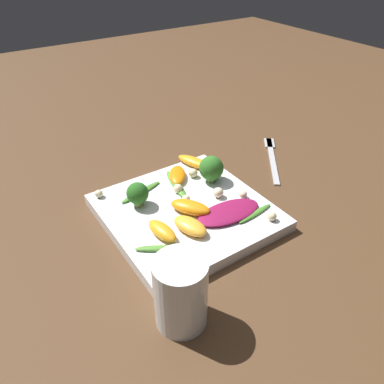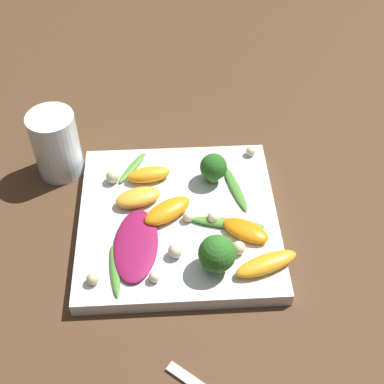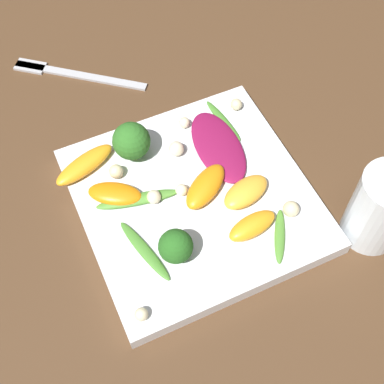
% 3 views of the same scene
% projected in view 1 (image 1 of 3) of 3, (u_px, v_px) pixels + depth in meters
% --- Properties ---
extents(ground_plane, '(2.40, 2.40, 0.00)m').
position_uv_depth(ground_plane, '(186.00, 217.00, 0.62)').
color(ground_plane, '#4C331E').
extents(plate, '(0.25, 0.25, 0.02)m').
position_uv_depth(plate, '(186.00, 212.00, 0.61)').
color(plate, white).
rests_on(plate, ground_plane).
extents(drinking_glass, '(0.06, 0.06, 0.10)m').
position_uv_depth(drinking_glass, '(181.00, 293.00, 0.43)').
color(drinking_glass, white).
rests_on(drinking_glass, ground_plane).
extents(fork, '(0.13, 0.15, 0.01)m').
position_uv_depth(fork, '(272.00, 154.00, 0.78)').
color(fork, '#B2B2B7').
rests_on(fork, ground_plane).
extents(radicchio_leaf_0, '(0.11, 0.06, 0.01)m').
position_uv_depth(radicchio_leaf_0, '(229.00, 212.00, 0.59)').
color(radicchio_leaf_0, maroon).
rests_on(radicchio_leaf_0, plate).
extents(orange_segment_0, '(0.06, 0.07, 0.01)m').
position_uv_depth(orange_segment_0, '(177.00, 175.00, 0.67)').
color(orange_segment_0, orange).
rests_on(orange_segment_0, plate).
extents(orange_segment_1, '(0.03, 0.06, 0.02)m').
position_uv_depth(orange_segment_1, '(162.00, 231.00, 0.55)').
color(orange_segment_1, orange).
rests_on(orange_segment_1, plate).
extents(orange_segment_2, '(0.05, 0.06, 0.02)m').
position_uv_depth(orange_segment_2, '(190.00, 226.00, 0.55)').
color(orange_segment_2, '#FCAD33').
rests_on(orange_segment_2, plate).
extents(orange_segment_3, '(0.06, 0.07, 0.02)m').
position_uv_depth(orange_segment_3, '(191.00, 207.00, 0.59)').
color(orange_segment_3, orange).
rests_on(orange_segment_3, plate).
extents(orange_segment_4, '(0.05, 0.08, 0.02)m').
position_uv_depth(orange_segment_4, '(195.00, 162.00, 0.71)').
color(orange_segment_4, orange).
rests_on(orange_segment_4, plate).
extents(broccoli_floret_0, '(0.04, 0.04, 0.05)m').
position_uv_depth(broccoli_floret_0, '(211.00, 168.00, 0.65)').
color(broccoli_floret_0, '#84AD5B').
rests_on(broccoli_floret_0, plate).
extents(broccoli_floret_1, '(0.04, 0.04, 0.04)m').
position_uv_depth(broccoli_floret_1, '(138.00, 194.00, 0.60)').
color(broccoli_floret_1, '#7A9E51').
rests_on(broccoli_floret_1, plate).
extents(arugula_sprig_0, '(0.07, 0.02, 0.01)m').
position_uv_depth(arugula_sprig_0, '(255.00, 213.00, 0.59)').
color(arugula_sprig_0, '#47842D').
rests_on(arugula_sprig_0, plate).
extents(arugula_sprig_1, '(0.03, 0.09, 0.01)m').
position_uv_depth(arugula_sprig_1, '(176.00, 184.00, 0.65)').
color(arugula_sprig_1, '#518E33').
rests_on(arugula_sprig_1, plate).
extents(arugula_sprig_2, '(0.06, 0.04, 0.01)m').
position_uv_depth(arugula_sprig_2, '(158.00, 248.00, 0.52)').
color(arugula_sprig_2, '#518E33').
rests_on(arugula_sprig_2, plate).
extents(arugula_sprig_3, '(0.09, 0.03, 0.00)m').
position_uv_depth(arugula_sprig_3, '(141.00, 192.00, 0.64)').
color(arugula_sprig_3, '#47842D').
rests_on(arugula_sprig_3, plate).
extents(macadamia_nut_0, '(0.01, 0.01, 0.01)m').
position_uv_depth(macadamia_nut_0, '(99.00, 194.00, 0.62)').
color(macadamia_nut_0, beige).
rests_on(macadamia_nut_0, plate).
extents(macadamia_nut_1, '(0.02, 0.02, 0.02)m').
position_uv_depth(macadamia_nut_1, '(193.00, 173.00, 0.67)').
color(macadamia_nut_1, beige).
rests_on(macadamia_nut_1, plate).
extents(macadamia_nut_2, '(0.02, 0.02, 0.02)m').
position_uv_depth(macadamia_nut_2, '(218.00, 193.00, 0.62)').
color(macadamia_nut_2, beige).
rests_on(macadamia_nut_2, plate).
extents(macadamia_nut_3, '(0.02, 0.02, 0.02)m').
position_uv_depth(macadamia_nut_3, '(178.00, 189.00, 0.63)').
color(macadamia_nut_3, beige).
rests_on(macadamia_nut_3, plate).
extents(macadamia_nut_4, '(0.01, 0.01, 0.01)m').
position_uv_depth(macadamia_nut_4, '(186.00, 199.00, 0.61)').
color(macadamia_nut_4, beige).
rests_on(macadamia_nut_4, plate).
extents(macadamia_nut_5, '(0.01, 0.01, 0.01)m').
position_uv_depth(macadamia_nut_5, '(272.00, 216.00, 0.58)').
color(macadamia_nut_5, beige).
rests_on(macadamia_nut_5, plate).
extents(macadamia_nut_6, '(0.01, 0.01, 0.01)m').
position_uv_depth(macadamia_nut_6, '(243.00, 194.00, 0.62)').
color(macadamia_nut_6, beige).
rests_on(macadamia_nut_6, plate).
extents(macadamia_nut_7, '(0.02, 0.02, 0.02)m').
position_uv_depth(macadamia_nut_7, '(180.00, 250.00, 0.51)').
color(macadamia_nut_7, beige).
rests_on(macadamia_nut_7, plate).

